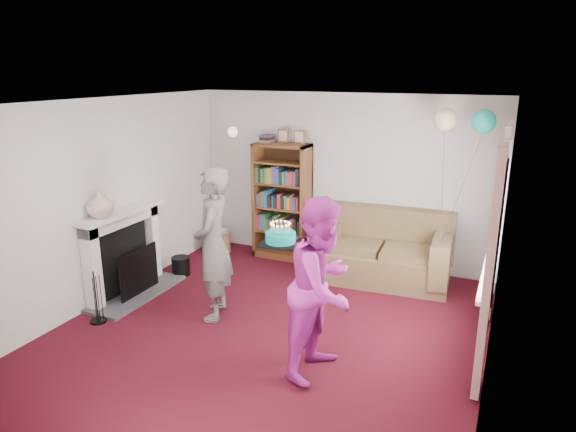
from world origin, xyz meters
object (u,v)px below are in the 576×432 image
at_px(sofa, 384,254).
at_px(person_magenta, 323,287).
at_px(bookcase, 283,202).
at_px(person_striped, 213,244).
at_px(birthday_cake, 280,237).

distance_m(sofa, person_magenta, 2.55).
xyz_separation_m(bookcase, sofa, (1.65, -0.23, -0.52)).
distance_m(bookcase, person_striped, 2.17).
distance_m(bookcase, birthday_cake, 2.65).
bearing_deg(sofa, bookcase, 168.23).
xyz_separation_m(sofa, birthday_cake, (-0.57, -2.18, 0.82)).
relative_size(bookcase, sofa, 1.10).
relative_size(person_magenta, birthday_cake, 4.64).
xyz_separation_m(person_striped, person_magenta, (1.54, -0.56, -0.02)).
bearing_deg(sofa, person_magenta, -93.59).
distance_m(bookcase, person_magenta, 3.19).
distance_m(sofa, person_striped, 2.53).
relative_size(sofa, birthday_cake, 4.80).
bearing_deg(person_magenta, bookcase, 38.76).
height_order(bookcase, person_striped, bookcase).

